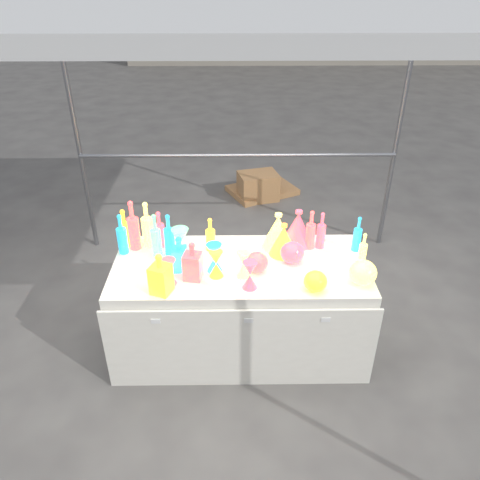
{
  "coord_description": "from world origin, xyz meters",
  "views": [
    {
      "loc": [
        -0.03,
        -2.74,
        2.61
      ],
      "look_at": [
        0.0,
        0.0,
        0.95
      ],
      "focal_mm": 35.0,
      "sensor_mm": 36.0,
      "label": 1
    }
  ],
  "objects_px": {
    "globe_0": "(315,282)",
    "decanter_0": "(160,274)",
    "cardboard_box_closed": "(258,186)",
    "bottle_0": "(125,228)",
    "display_table": "(240,306)",
    "hourglass_0": "(169,272)"
  },
  "relations": [
    {
      "from": "cardboard_box_closed",
      "to": "globe_0",
      "type": "distance_m",
      "value": 2.96
    },
    {
      "from": "globe_0",
      "to": "hourglass_0",
      "type": "bearing_deg",
      "value": 175.0
    },
    {
      "from": "hourglass_0",
      "to": "globe_0",
      "type": "xyz_separation_m",
      "value": [
        0.95,
        -0.08,
        -0.03
      ]
    },
    {
      "from": "bottle_0",
      "to": "globe_0",
      "type": "bearing_deg",
      "value": -23.29
    },
    {
      "from": "globe_0",
      "to": "decanter_0",
      "type": "bearing_deg",
      "value": -179.6
    },
    {
      "from": "cardboard_box_closed",
      "to": "bottle_0",
      "type": "height_order",
      "value": "bottle_0"
    },
    {
      "from": "bottle_0",
      "to": "globe_0",
      "type": "distance_m",
      "value": 1.45
    },
    {
      "from": "cardboard_box_closed",
      "to": "globe_0",
      "type": "xyz_separation_m",
      "value": [
        0.22,
        -2.88,
        0.64
      ]
    },
    {
      "from": "bottle_0",
      "to": "decanter_0",
      "type": "bearing_deg",
      "value": -59.63
    },
    {
      "from": "cardboard_box_closed",
      "to": "bottle_0",
      "type": "distance_m",
      "value": 2.66
    },
    {
      "from": "decanter_0",
      "to": "hourglass_0",
      "type": "bearing_deg",
      "value": 86.75
    },
    {
      "from": "display_table",
      "to": "cardboard_box_closed",
      "type": "distance_m",
      "value": 2.61
    },
    {
      "from": "decanter_0",
      "to": "display_table",
      "type": "bearing_deg",
      "value": 52.18
    },
    {
      "from": "display_table",
      "to": "cardboard_box_closed",
      "type": "xyz_separation_m",
      "value": [
        0.26,
        2.58,
        -0.2
      ]
    },
    {
      "from": "display_table",
      "to": "decanter_0",
      "type": "height_order",
      "value": "decanter_0"
    },
    {
      "from": "hourglass_0",
      "to": "bottle_0",
      "type": "bearing_deg",
      "value": 127.89
    },
    {
      "from": "cardboard_box_closed",
      "to": "hourglass_0",
      "type": "height_order",
      "value": "hourglass_0"
    },
    {
      "from": "display_table",
      "to": "decanter_0",
      "type": "relative_size",
      "value": 6.39
    },
    {
      "from": "display_table",
      "to": "cardboard_box_closed",
      "type": "relative_size",
      "value": 3.93
    },
    {
      "from": "decanter_0",
      "to": "globe_0",
      "type": "height_order",
      "value": "decanter_0"
    },
    {
      "from": "cardboard_box_closed",
      "to": "display_table",
      "type": "bearing_deg",
      "value": -110.27
    },
    {
      "from": "display_table",
      "to": "bottle_0",
      "type": "xyz_separation_m",
      "value": [
        -0.85,
        0.28,
        0.53
      ]
    }
  ]
}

